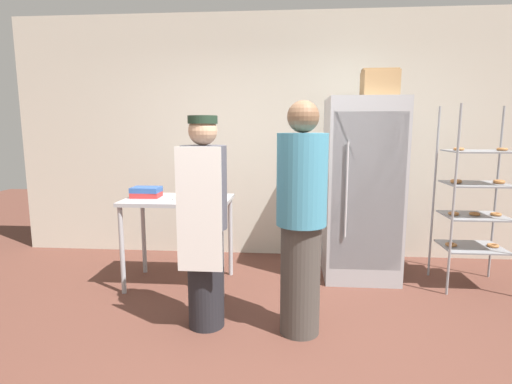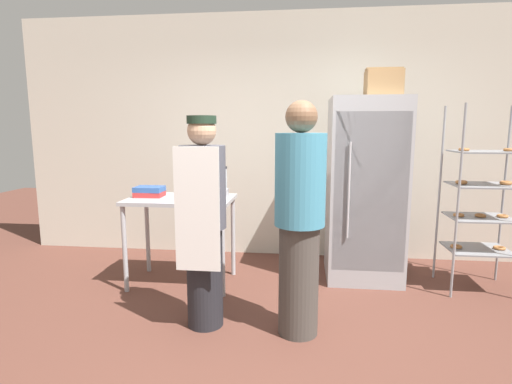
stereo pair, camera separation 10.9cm
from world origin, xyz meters
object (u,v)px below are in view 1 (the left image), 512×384
blender_pitcher (220,183)px  person_baker (205,220)px  cardboard_storage_box (380,83)px  binder_stack (146,192)px  refrigerator (361,189)px  baking_rack (476,200)px  donut_box (191,194)px  person_customer (301,219)px

blender_pitcher → person_baker: size_ratio=0.18×
cardboard_storage_box → binder_stack: bearing=-173.2°
cardboard_storage_box → person_baker: (-1.49, -1.13, -1.12)m
person_baker → blender_pitcher: bearing=92.7°
refrigerator → baking_rack: bearing=-10.9°
donut_box → cardboard_storage_box: size_ratio=0.84×
refrigerator → person_customer: 1.42m
person_baker → cardboard_storage_box: bearing=37.3°
person_customer → blender_pitcher: bearing=128.2°
refrigerator → donut_box: 1.73m
binder_stack → person_customer: size_ratio=0.16×
person_customer → person_baker: bearing=176.9°
refrigerator → cardboard_storage_box: cardboard_storage_box is taller
donut_box → person_customer: (1.04, -0.87, -0.03)m
refrigerator → blender_pitcher: (-1.42, -0.28, 0.08)m
refrigerator → binder_stack: 2.17m
cardboard_storage_box → person_customer: 1.77m
refrigerator → baking_rack: 1.07m
baking_rack → person_baker: 2.63m
person_customer → refrigerator: bearing=62.8°
baking_rack → cardboard_storage_box: (-0.93, 0.11, 1.10)m
donut_box → cardboard_storage_box: bearing=9.4°
baking_rack → person_customer: 2.00m
donut_box → person_baker: 0.89m
donut_box → refrigerator: bearing=12.9°
refrigerator → baking_rack: size_ratio=1.05×
donut_box → binder_stack: (-0.45, 0.03, 0.00)m
blender_pitcher → donut_box: bearing=-158.5°
refrigerator → blender_pitcher: 1.45m
refrigerator → baking_rack: (1.05, -0.20, -0.06)m
refrigerator → binder_stack: bearing=-170.5°
baking_rack → donut_box: bearing=-176.1°
donut_box → person_customer: 1.36m
refrigerator → cardboard_storage_box: bearing=-37.5°
refrigerator → donut_box: (-1.68, -0.39, -0.01)m
cardboard_storage_box → person_customer: cardboard_storage_box is taller
binder_stack → refrigerator: bearing=9.5°
cardboard_storage_box → person_customer: bearing=-123.1°
refrigerator → person_baker: 1.84m
refrigerator → blender_pitcher: bearing=-168.8°
baking_rack → cardboard_storage_box: cardboard_storage_box is taller
binder_stack → cardboard_storage_box: 2.50m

